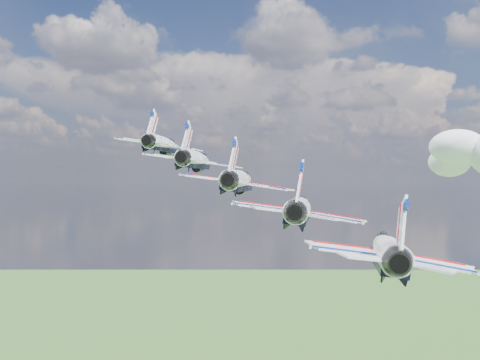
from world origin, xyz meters
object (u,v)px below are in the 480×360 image
(jet_4, at_px, (387,249))
(jet_0, at_px, (163,144))
(jet_2, at_px, (240,180))
(jet_3, at_px, (300,208))
(jet_1, at_px, (197,160))

(jet_4, bearing_deg, jet_0, 126.41)
(jet_2, bearing_deg, jet_0, 126.41)
(jet_2, relative_size, jet_3, 1.00)
(jet_1, distance_m, jet_4, 37.19)
(jet_3, bearing_deg, jet_0, 126.41)
(jet_0, distance_m, jet_4, 49.58)
(jet_0, xyz_separation_m, jet_4, (34.39, -34.07, -10.75))
(jet_2, distance_m, jet_4, 24.79)
(jet_2, bearing_deg, jet_1, 126.41)
(jet_3, bearing_deg, jet_1, 126.41)
(jet_3, distance_m, jet_4, 12.40)
(jet_1, xyz_separation_m, jet_4, (25.79, -25.55, -8.06))
(jet_0, bearing_deg, jet_4, -53.59)
(jet_3, xyz_separation_m, jet_4, (8.60, -8.52, -2.69))
(jet_0, bearing_deg, jet_2, -53.59)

